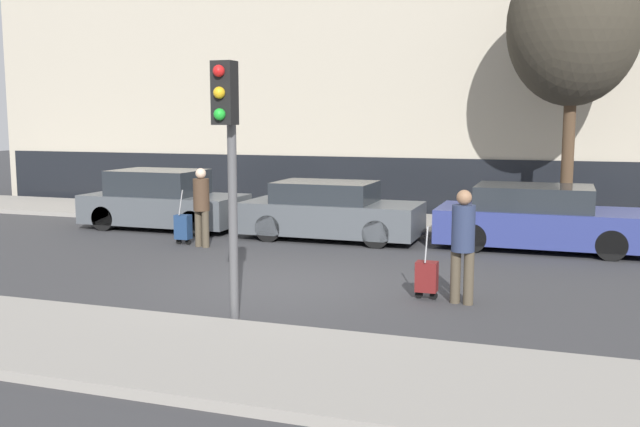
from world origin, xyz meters
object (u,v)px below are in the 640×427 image
at_px(parked_car_0, 163,201).
at_px(pedestrian_right, 463,240).
at_px(trolley_right, 427,277).
at_px(bare_tree_near_crossing, 574,26).
at_px(traffic_light, 228,139).
at_px(parked_car_1, 331,212).
at_px(trolley_left, 183,227).
at_px(parked_car_2, 540,219).
at_px(pedestrian_left, 201,203).

relative_size(parked_car_0, pedestrian_right, 2.31).
distance_m(parked_car_0, trolley_right, 8.89).
bearing_deg(bare_tree_near_crossing, traffic_light, -114.14).
distance_m(parked_car_1, traffic_light, 7.11).
relative_size(parked_car_0, trolley_left, 3.30).
distance_m(parked_car_1, parked_car_2, 4.51).
height_order(parked_car_1, parked_car_2, parked_car_2).
bearing_deg(parked_car_1, pedestrian_right, -52.87).
height_order(trolley_left, traffic_light, traffic_light).
distance_m(parked_car_0, parked_car_2, 8.92).
distance_m(parked_car_2, trolley_right, 5.11).
bearing_deg(pedestrian_left, parked_car_1, 53.40).
bearing_deg(bare_tree_near_crossing, parked_car_1, -153.74).
height_order(parked_car_0, pedestrian_left, pedestrian_left).
xyz_separation_m(parked_car_0, pedestrian_left, (2.15, -1.99, 0.28)).
distance_m(trolley_left, bare_tree_near_crossing, 9.88).
bearing_deg(trolley_right, trolley_left, 153.28).
bearing_deg(parked_car_1, pedestrian_left, -141.05).
distance_m(parked_car_0, trolley_left, 2.48).
height_order(parked_car_0, trolley_left, parked_car_0).
bearing_deg(pedestrian_left, trolley_left, -179.94).
bearing_deg(pedestrian_left, bare_tree_near_crossing, 45.06).
bearing_deg(pedestrian_left, pedestrian_right, -11.93).
bearing_deg(pedestrian_right, trolley_left, 164.88).
bearing_deg(parked_car_2, parked_car_0, -179.41).
height_order(parked_car_0, trolley_right, parked_car_0).
distance_m(pedestrian_left, pedestrian_right, 6.54).
xyz_separation_m(parked_car_2, traffic_light, (-3.66, -7.07, 1.83)).
distance_m(parked_car_1, pedestrian_left, 2.94).
bearing_deg(parked_car_1, traffic_light, -82.98).
bearing_deg(bare_tree_near_crossing, trolley_right, -105.37).
distance_m(parked_car_1, trolley_left, 3.28).
height_order(traffic_light, bare_tree_near_crossing, bare_tree_near_crossing).
xyz_separation_m(parked_car_1, parked_car_2, (4.50, 0.25, 0.01)).
bearing_deg(parked_car_1, parked_car_0, 177.94).
distance_m(parked_car_0, traffic_light, 8.92).
bearing_deg(traffic_light, bare_tree_near_crossing, 65.86).
bearing_deg(parked_car_2, bare_tree_near_crossing, 77.24).
bearing_deg(parked_car_2, parked_car_1, -176.80).
xyz_separation_m(parked_car_1, pedestrian_right, (3.59, -4.74, 0.34)).
bearing_deg(trolley_right, pedestrian_right, -10.27).
distance_m(pedestrian_left, bare_tree_near_crossing, 9.28).
distance_m(pedestrian_left, trolley_left, 0.79).
xyz_separation_m(parked_car_2, pedestrian_right, (-0.91, -4.99, 0.33)).
bearing_deg(bare_tree_near_crossing, parked_car_2, -102.76).
bearing_deg(parked_car_1, parked_car_2, 3.20).
bearing_deg(trolley_left, trolley_right, -26.72).
bearing_deg(trolley_left, parked_car_2, 14.95).
bearing_deg(parked_car_0, pedestrian_right, -31.45).
distance_m(parked_car_1, bare_tree_near_crossing, 6.97).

